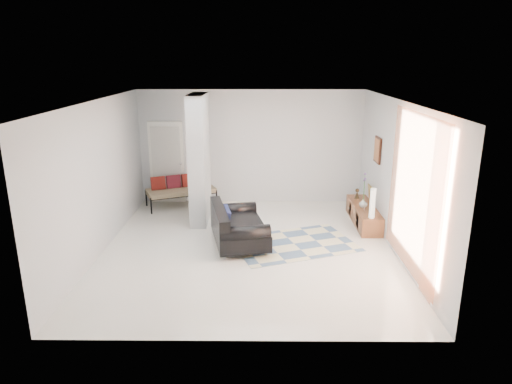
{
  "coord_description": "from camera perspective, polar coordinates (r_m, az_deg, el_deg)",
  "views": [
    {
      "loc": [
        0.22,
        -8.12,
        3.53
      ],
      "look_at": [
        0.15,
        0.6,
        0.95
      ],
      "focal_mm": 32.0,
      "sensor_mm": 36.0,
      "label": 1
    }
  ],
  "objects": [
    {
      "name": "wall_back",
      "position": [
        11.33,
        -0.64,
        5.63
      ],
      "size": [
        6.0,
        0.0,
        6.0
      ],
      "primitive_type": "plane",
      "rotation": [
        1.57,
        0.0,
        0.0
      ],
      "color": "silver",
      "rests_on": "ground"
    },
    {
      "name": "partition_column",
      "position": [
        10.04,
        -7.1,
        4.09
      ],
      "size": [
        0.35,
        1.2,
        2.8
      ],
      "primitive_type": "cube",
      "color": "#A7ACAF",
      "rests_on": "floor"
    },
    {
      "name": "media_console",
      "position": [
        10.35,
        13.31,
        -2.74
      ],
      "size": [
        0.45,
        1.78,
        0.8
      ],
      "color": "brown",
      "rests_on": "floor"
    },
    {
      "name": "ceiling",
      "position": [
        8.16,
        -1.09,
        11.32
      ],
      "size": [
        6.0,
        6.0,
        0.0
      ],
      "primitive_type": "plane",
      "rotation": [
        3.14,
        0.0,
        0.0
      ],
      "color": "white",
      "rests_on": "wall_back"
    },
    {
      "name": "wall_left",
      "position": [
        8.91,
        -19.02,
        1.71
      ],
      "size": [
        0.0,
        6.0,
        6.0
      ],
      "primitive_type": "plane",
      "rotation": [
        1.57,
        0.0,
        1.57
      ],
      "color": "silver",
      "rests_on": "ground"
    },
    {
      "name": "area_rug",
      "position": [
        9.07,
        4.77,
        -6.48
      ],
      "size": [
        2.69,
        2.23,
        0.01
      ],
      "primitive_type": "cube",
      "rotation": [
        0.0,
        0.0,
        0.35
      ],
      "color": "beige",
      "rests_on": "floor"
    },
    {
      "name": "curtain",
      "position": [
        7.68,
        19.06,
        -0.19
      ],
      "size": [
        0.0,
        2.55,
        2.55
      ],
      "primitive_type": "plane",
      "rotation": [
        1.57,
        0.0,
        1.57
      ],
      "color": "#FF7E43",
      "rests_on": "wall_right"
    },
    {
      "name": "wall_art",
      "position": [
        10.03,
        14.97,
        5.1
      ],
      "size": [
        0.04,
        0.45,
        0.55
      ],
      "primitive_type": "cube",
      "color": "black",
      "rests_on": "wall_right"
    },
    {
      "name": "hallway_door",
      "position": [
        11.6,
        -11.09,
        3.66
      ],
      "size": [
        0.85,
        0.06,
        2.04
      ],
      "primitive_type": "cube",
      "color": "white",
      "rests_on": "floor"
    },
    {
      "name": "wall_right",
      "position": [
        8.77,
        17.23,
        1.65
      ],
      "size": [
        0.0,
        6.0,
        6.0
      ],
      "primitive_type": "plane",
      "rotation": [
        1.57,
        0.0,
        -1.57
      ],
      "color": "silver",
      "rests_on": "ground"
    },
    {
      "name": "wall_front",
      "position": [
        5.55,
        -1.85,
        -6.12
      ],
      "size": [
        6.0,
        0.0,
        6.0
      ],
      "primitive_type": "plane",
      "rotation": [
        -1.57,
        0.0,
        0.0
      ],
      "color": "silver",
      "rests_on": "ground"
    },
    {
      "name": "floor",
      "position": [
        8.86,
        -0.99,
        -7.02
      ],
      "size": [
        6.0,
        6.0,
        0.0
      ],
      "primitive_type": "plane",
      "color": "silver",
      "rests_on": "ground"
    },
    {
      "name": "bronze_figurine",
      "position": [
        10.76,
        12.53,
        -0.19
      ],
      "size": [
        0.13,
        0.13,
        0.24
      ],
      "primitive_type": null,
      "rotation": [
        0.0,
        0.0,
        0.08
      ],
      "color": "#312416",
      "rests_on": "media_console"
    },
    {
      "name": "daybed",
      "position": [
        11.35,
        -9.52,
        0.34
      ],
      "size": [
        1.77,
        1.27,
        0.77
      ],
      "rotation": [
        0.0,
        0.0,
        0.41
      ],
      "color": "black",
      "rests_on": "floor"
    },
    {
      "name": "loveseat",
      "position": [
        8.94,
        -2.52,
        -4.38
      ],
      "size": [
        1.27,
        1.79,
        0.76
      ],
      "rotation": [
        0.0,
        0.0,
        0.2
      ],
      "color": "silver",
      "rests_on": "floor"
    },
    {
      "name": "vase",
      "position": [
        10.17,
        13.25,
        -1.37
      ],
      "size": [
        0.21,
        0.21,
        0.19
      ],
      "primitive_type": "imported",
      "rotation": [
        0.0,
        0.0,
        -0.17
      ],
      "color": "silver",
      "rests_on": "media_console"
    },
    {
      "name": "cylinder_lamp",
      "position": [
        9.49,
        14.35,
        -1.37
      ],
      "size": [
        0.11,
        0.11,
        0.61
      ],
      "primitive_type": "cylinder",
      "color": "white",
      "rests_on": "media_console"
    }
  ]
}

